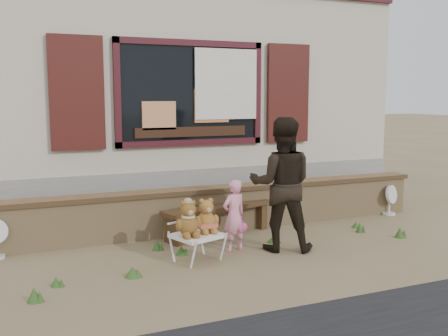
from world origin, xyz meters
name	(u,v)px	position (x,y,z in m)	size (l,w,h in m)	color
ground	(242,248)	(0.00, 0.00, 0.00)	(80.00, 80.00, 0.00)	brown
shopfront	(150,96)	(0.00, 4.49, 2.00)	(8.04, 5.13, 4.00)	#BFB19B
brick_wall	(213,208)	(0.00, 1.00, 0.34)	(7.10, 0.36, 0.67)	tan
bench	(218,213)	(-0.04, 0.72, 0.32)	(1.76, 0.76, 0.44)	#352312
folding_chair	(197,236)	(-0.73, -0.28, 0.31)	(0.68, 0.64, 0.34)	white
teddy_bear_left	(188,218)	(-0.87, -0.33, 0.56)	(0.33, 0.28, 0.45)	brown
teddy_bear_right	(206,215)	(-0.60, -0.24, 0.56)	(0.32, 0.27, 0.43)	brown
child	(234,216)	(-0.15, -0.07, 0.47)	(0.34, 0.23, 0.94)	pink
adult	(281,184)	(0.44, -0.26, 0.87)	(0.85, 0.66, 1.74)	black
fan_right	(389,200)	(3.14, 0.79, 0.26)	(0.33, 0.22, 0.51)	silver
grass_tufts	(226,251)	(-0.33, -0.23, 0.06)	(5.10, 1.34, 0.15)	#2F4F1F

